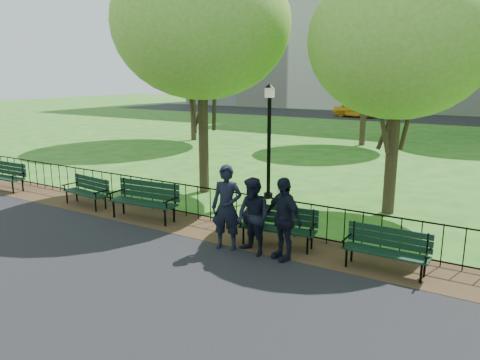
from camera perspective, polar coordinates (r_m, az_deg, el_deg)
The scene contains 19 objects.
ground at distance 9.76m, azimuth -1.75°, elevation -9.85°, with size 120.00×120.00×0.00m, color #206119.
asphalt_path at distance 7.47m, azimuth -17.09°, elevation -17.97°, with size 60.00×9.20×0.01m, color black.
dirt_strip at distance 10.95m, azimuth 2.62°, elevation -7.20°, with size 60.00×1.60×0.01m, color #382817.
far_street at distance 42.95m, azimuth 25.20°, elevation 6.60°, with size 70.00×9.00×0.01m, color black.
iron_fence at distance 11.21m, azimuth 3.90°, elevation -4.12°, with size 24.06×0.06×1.00m.
park_bench_main at distance 10.42m, azimuth 3.39°, elevation -4.92°, with size 1.76×0.75×0.97m.
park_bench_left_a at distance 12.51m, azimuth -11.45°, elevation -1.97°, with size 1.96×0.76×1.09m.
park_bench_left_b at distance 14.20m, azimuth -18.05°, elevation -0.98°, with size 1.66×0.67×0.92m.
park_bench_left_c at distance 17.28m, azimuth -26.71°, elevation 0.79°, with size 1.76×0.59×0.99m.
park_bench_right_a at distance 9.54m, azimuth 17.48°, elevation -7.60°, with size 1.63×0.51×0.92m.
lamppost at distance 14.18m, azimuth 3.56°, elevation 5.23°, with size 0.31×0.31×3.48m.
tree_near_w at distance 14.94m, azimuth -4.72°, elevation 18.53°, with size 5.43×5.43×7.57m.
tree_near_e at distance 13.12m, azimuth 18.94°, elevation 15.76°, with size 4.74×4.74×6.61m.
tree_mid_w at distance 27.41m, azimuth -5.99°, elevation 19.93°, with size 7.42×7.42×10.34m.
tree_far_c at distance 25.94m, azimuth 15.32°, elevation 16.24°, with size 5.69×5.69×7.93m.
person_left at distance 10.11m, azimuth -1.63°, elevation -3.36°, with size 0.68×0.45×1.86m, color black.
person_mid at distance 9.83m, azimuth 1.60°, elevation -4.49°, with size 0.80×0.42×1.65m, color black.
person_right at distance 9.61m, azimuth 5.27°, elevation -4.70°, with size 1.01×0.42×1.73m, color black.
taxi at distance 42.88m, azimuth 13.94°, elevation 8.33°, with size 1.56×3.89×1.33m, color gold.
Camera 1 is at (5.00, -7.49, 3.76)m, focal length 35.00 mm.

